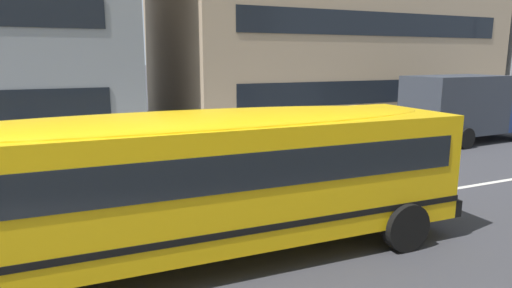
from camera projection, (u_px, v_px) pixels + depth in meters
name	position (u px, v px, depth m)	size (l,w,h in m)	color
ground_plane	(301.00, 214.00, 10.15)	(400.00, 400.00, 0.00)	#38383D
sidewalk_far	(205.00, 152.00, 16.76)	(120.00, 3.00, 0.01)	gray
lane_centreline	(301.00, 214.00, 10.15)	(110.00, 0.16, 0.01)	silver
school_bus	(172.00, 176.00, 7.45)	(11.93, 3.00, 2.65)	yellow
box_truck	(467.00, 106.00, 18.69)	(6.13, 2.67, 2.82)	navy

